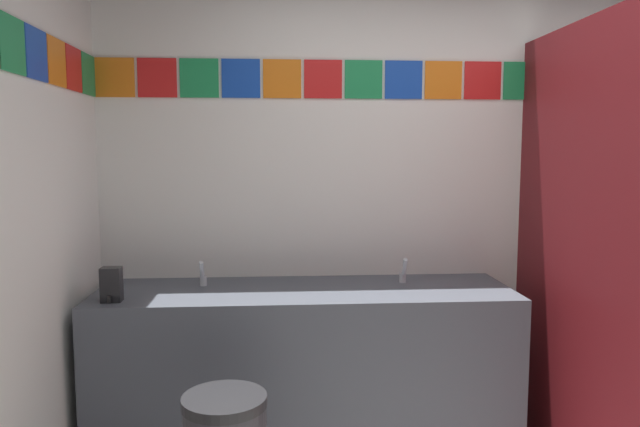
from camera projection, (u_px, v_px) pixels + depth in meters
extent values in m
cube|color=white|center=(458.00, 184.00, 3.31)|extent=(3.94, 0.08, 2.76)
cube|color=orange|center=(115.00, 77.00, 3.07)|extent=(0.20, 0.01, 0.20)
cube|color=red|center=(157.00, 78.00, 3.09)|extent=(0.20, 0.01, 0.20)
cube|color=#1E8C4C|center=(199.00, 78.00, 3.10)|extent=(0.20, 0.01, 0.20)
cube|color=#1947B7|center=(241.00, 78.00, 3.12)|extent=(0.20, 0.01, 0.20)
cube|color=orange|center=(282.00, 79.00, 3.13)|extent=(0.20, 0.01, 0.20)
cube|color=red|center=(323.00, 79.00, 3.15)|extent=(0.20, 0.01, 0.20)
cube|color=#1E8C4C|center=(364.00, 80.00, 3.16)|extent=(0.20, 0.01, 0.20)
cube|color=#1947B7|center=(404.00, 80.00, 3.18)|extent=(0.20, 0.01, 0.20)
cube|color=orange|center=(443.00, 80.00, 3.19)|extent=(0.20, 0.01, 0.20)
cube|color=red|center=(483.00, 81.00, 3.21)|extent=(0.20, 0.01, 0.20)
cube|color=#1E8C4C|center=(522.00, 81.00, 3.22)|extent=(0.20, 0.01, 0.20)
cube|color=#1947B7|center=(560.00, 81.00, 3.24)|extent=(0.20, 0.01, 0.20)
cube|color=orange|center=(598.00, 82.00, 3.25)|extent=(0.20, 0.01, 0.20)
cube|color=red|center=(636.00, 82.00, 3.27)|extent=(0.20, 0.01, 0.20)
cube|color=#1E8C4C|center=(12.00, 44.00, 2.12)|extent=(0.01, 0.20, 0.20)
cube|color=#1947B7|center=(36.00, 54.00, 2.33)|extent=(0.01, 0.20, 0.20)
cube|color=orange|center=(56.00, 62.00, 2.54)|extent=(0.01, 0.20, 0.20)
cube|color=red|center=(74.00, 69.00, 2.75)|extent=(0.01, 0.20, 0.20)
cube|color=#1E8C4C|center=(88.00, 75.00, 2.96)|extent=(0.01, 0.20, 0.20)
cube|color=#4C515B|center=(305.00, 373.00, 3.00)|extent=(2.08, 0.61, 0.88)
cube|color=#4C515B|center=(303.00, 284.00, 3.25)|extent=(2.08, 0.03, 0.08)
cylinder|color=white|center=(200.00, 303.00, 2.90)|extent=(0.34, 0.34, 0.10)
cylinder|color=white|center=(408.00, 299.00, 2.97)|extent=(0.34, 0.34, 0.10)
cylinder|color=silver|center=(203.00, 281.00, 3.03)|extent=(0.04, 0.04, 0.05)
cylinder|color=silver|center=(202.00, 269.00, 2.97)|extent=(0.02, 0.06, 0.09)
cylinder|color=silver|center=(402.00, 278.00, 3.10)|extent=(0.04, 0.04, 0.05)
cylinder|color=silver|center=(405.00, 267.00, 3.04)|extent=(0.02, 0.06, 0.09)
cube|color=black|center=(111.00, 284.00, 2.70)|extent=(0.09, 0.07, 0.16)
cylinder|color=black|center=(109.00, 300.00, 2.66)|extent=(0.02, 0.02, 0.03)
cube|color=maroon|center=(588.00, 262.00, 2.61)|extent=(0.04, 1.45, 2.15)
cube|color=white|center=(628.00, 340.00, 3.12)|extent=(0.34, 0.17, 0.34)
cylinder|color=#262628|center=(224.00, 401.00, 2.23)|extent=(0.32, 0.32, 0.04)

